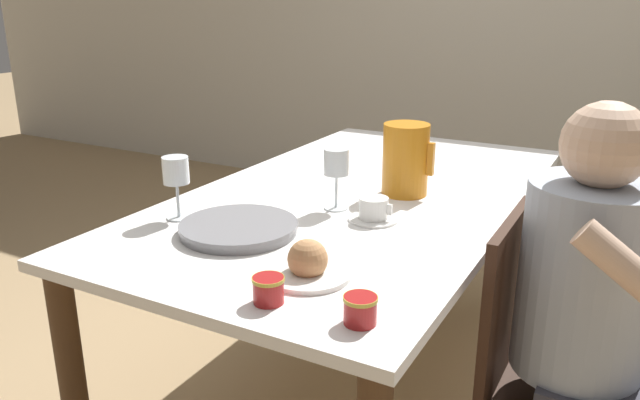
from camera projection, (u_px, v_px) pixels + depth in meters
ground_plane at (356, 390)px, 2.29m from camera, size 20.00×20.00×0.00m
wall_back at (525, 9)px, 3.84m from camera, size 10.00×0.06×2.60m
dining_table at (359, 219)px, 2.08m from camera, size 0.99×1.82×0.76m
chair_person_side at (548, 380)px, 1.55m from camera, size 0.42×0.42×0.88m
person_seated at (597, 310)px, 1.43m from camera, size 0.39×0.41×1.17m
red_pitcher at (406, 159)px, 1.99m from camera, size 0.17×0.15×0.23m
wine_glass_water at (336, 165)px, 1.84m from camera, size 0.08×0.08×0.19m
wine_glass_juice at (176, 174)px, 1.76m from camera, size 0.08×0.08×0.18m
teacup_near_person at (374, 211)px, 1.78m from camera, size 0.14×0.14×0.07m
serving_tray at (239, 228)px, 1.69m from camera, size 0.32×0.32×0.03m
bread_plate at (308, 265)px, 1.42m from camera, size 0.20×0.20×0.09m
jam_jar_amber at (360, 308)px, 1.22m from camera, size 0.07×0.07×0.06m
jam_jar_red at (268, 288)px, 1.30m from camera, size 0.07×0.07×0.06m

